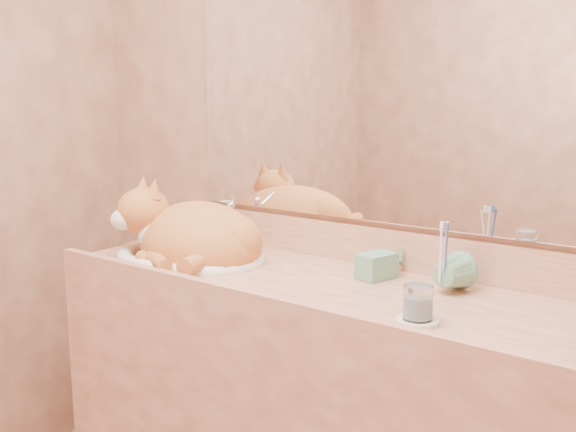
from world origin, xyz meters
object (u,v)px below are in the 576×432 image
Objects in this scene: toothbrush_cup at (442,278)px; water_glass at (418,302)px; soap_dispenser at (363,253)px; vanity_counter at (311,418)px; sink_basin at (189,234)px; cat at (190,232)px.

toothbrush_cup is 0.24m from water_glass.
vanity_counter is at bearing -131.62° from soap_dispenser.
vanity_counter is at bearing 160.14° from water_glass.
toothbrush_cup is (0.35, 0.09, 0.47)m from vanity_counter.
sink_basin is 0.01m from cat.
vanity_counter is 0.64m from water_glass.
water_glass is at bearing 6.80° from cat.
cat reaches higher than vanity_counter.
cat reaches higher than sink_basin.
cat is 0.83m from toothbrush_cup.
water_glass is (0.04, -0.23, 0.00)m from toothbrush_cup.
water_glass is (0.88, -0.12, -0.03)m from sink_basin.
water_glass is at bearing -19.86° from vanity_counter.
soap_dispenser is 1.56× the size of toothbrush_cup.
sink_basin is 3.15× the size of soap_dispenser.
sink_basin reaches higher than toothbrush_cup.
toothbrush_cup is (0.24, 0.01, -0.03)m from soap_dispenser.
cat is at bearing -156.09° from soap_dispenser.
water_glass is at bearing -79.47° from toothbrush_cup.
vanity_counter is 3.07× the size of sink_basin.
soap_dispenser reaches higher than toothbrush_cup.
vanity_counter is 15.09× the size of toothbrush_cup.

